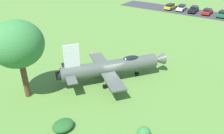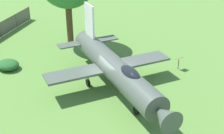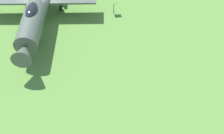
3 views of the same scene
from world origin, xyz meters
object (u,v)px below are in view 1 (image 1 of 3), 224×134
object	(u,v)px
shrub_by_tree	(63,125)
parked_car_white	(181,8)
info_plaque	(92,54)
parked_car_red	(207,11)
display_jet	(113,67)
parked_car_green	(223,14)
parked_car_black	(194,9)
shrub_near_fence	(144,133)
shade_tree	(18,45)
parked_car_yellow	(171,6)

from	to	relation	value
shrub_by_tree	parked_car_white	world-z (taller)	parked_car_white
info_plaque	parked_car_red	xyz separation A→B (m)	(1.38, 37.13, -0.09)
parked_car_red	display_jet	bearing A→B (deg)	178.04
parked_car_green	shrub_by_tree	bearing A→B (deg)	179.81
shrub_by_tree	parked_car_black	world-z (taller)	parked_car_black
shrub_near_fence	parked_car_black	world-z (taller)	parked_car_black
parked_car_black	shade_tree	bearing A→B (deg)	-7.44
parked_car_white	parked_car_red	bearing A→B (deg)	84.57
shrub_near_fence	parked_car_black	bearing A→B (deg)	111.09
parked_car_red	info_plaque	bearing A→B (deg)	168.86
parked_car_red	parked_car_black	xyz separation A→B (m)	(-3.46, -0.36, 0.02)
parked_car_red	parked_car_white	world-z (taller)	parked_car_white
display_jet	shrub_near_fence	size ratio (longest dim) A/B	10.32
display_jet	shrub_by_tree	distance (m)	9.97
parked_car_green	parked_car_yellow	bearing A→B (deg)	94.05
display_jet	parked_car_white	bearing A→B (deg)	43.79
shade_tree	parked_car_white	xyz separation A→B (m)	(-6.99, 47.49, -5.44)
shrub_near_fence	parked_car_yellow	world-z (taller)	parked_car_yellow
parked_car_red	parked_car_black	distance (m)	3.48
shade_tree	shrub_by_tree	size ratio (longest dim) A/B	4.30
info_plaque	parked_car_red	size ratio (longest dim) A/B	0.26
shade_tree	parked_car_white	world-z (taller)	shade_tree
shade_tree	parked_car_yellow	xyz separation A→B (m)	(-9.88, 46.84, -5.45)
display_jet	parked_car_yellow	xyz separation A→B (m)	(-14.40, 37.68, -1.13)
shrub_near_fence	parked_car_black	size ratio (longest dim) A/B	0.26
shrub_by_tree	shade_tree	bearing A→B (deg)	177.46
shrub_near_fence	parked_car_yellow	bearing A→B (deg)	118.27
parked_car_green	parked_car_red	size ratio (longest dim) A/B	1.11
info_plaque	parked_car_yellow	world-z (taller)	parked_car_yellow
display_jet	parked_car_black	bearing A→B (deg)	39.15
shrub_near_fence	parked_car_red	size ratio (longest dim) A/B	0.29
parked_car_red	parked_car_yellow	size ratio (longest dim) A/B	0.89
parked_car_red	parked_car_yellow	bearing A→B (deg)	89.95
shrub_near_fence	parked_car_red	world-z (taller)	parked_car_red
parked_car_white	parked_car_yellow	bearing A→B (deg)	-89.88
display_jet	shrub_near_fence	distance (m)	10.23
parked_car_white	shrub_by_tree	bearing A→B (deg)	3.88
parked_car_white	parked_car_yellow	distance (m)	2.96
display_jet	parked_car_black	xyz separation A→B (m)	(-8.31, 38.83, -1.10)
shade_tree	shrub_near_fence	size ratio (longest dim) A/B	6.81
info_plaque	parked_car_green	size ratio (longest dim) A/B	0.24
parked_car_white	parked_car_yellow	xyz separation A→B (m)	(-2.89, -0.66, -0.01)
display_jet	parked_car_white	xyz separation A→B (m)	(-11.51, 38.34, -1.13)
parked_car_green	shade_tree	bearing A→B (deg)	171.38
shrub_near_fence	parked_car_green	distance (m)	46.05
parked_car_yellow	parked_car_white	bearing A→B (deg)	-82.47
parked_car_red	parked_car_yellow	xyz separation A→B (m)	(-9.55, -1.51, -0.01)
shrub_near_fence	parked_car_yellow	xyz separation A→B (m)	(-23.09, 42.92, 0.20)
shade_tree	shrub_near_fence	bearing A→B (deg)	16.50
parked_car_yellow	info_plaque	bearing A→B (deg)	-172.37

